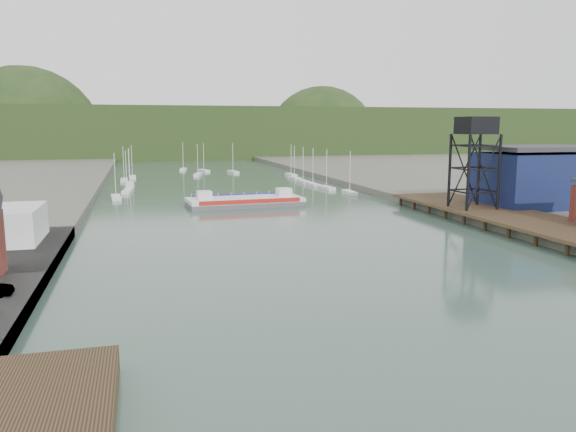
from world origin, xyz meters
TOP-DOWN VIEW (x-y plane):
  - ground at (0.00, 0.00)m, footprint 600.00×600.00m
  - east_pier at (37.00, 45.00)m, footprint 14.00×70.00m
  - lift_tower at (35.00, 58.00)m, footprint 6.50×6.50m
  - blue_shed at (50.00, 60.00)m, footprint 20.50×14.50m
  - marina_sailboats at (0.08, 138.46)m, footprint 57.71×92.65m
  - distant_hills at (-3.98, 301.35)m, footprint 500.00×120.00m
  - chain_ferry at (-0.97, 85.66)m, footprint 24.35×11.05m

SIDE VIEW (x-z plane):
  - ground at x=0.00m, z-range 0.00..0.00m
  - marina_sailboats at x=0.08m, z-range -0.10..0.80m
  - chain_ferry at x=-0.97m, z-range -0.73..2.70m
  - east_pier at x=37.00m, z-range 0.67..3.12m
  - blue_shed at x=50.00m, z-range 1.41..12.71m
  - distant_hills at x=-3.98m, z-range -29.62..50.38m
  - lift_tower at x=35.00m, z-range 7.65..23.65m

